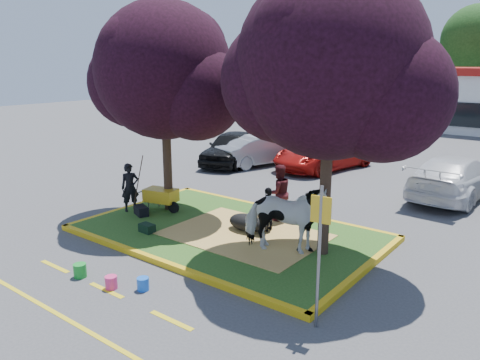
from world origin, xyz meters
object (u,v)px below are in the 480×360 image
Objects in this scene: calf at (247,223)px; sign_post at (320,241)px; cow at (284,219)px; bucket_pink at (111,282)px; handler at (130,187)px; bucket_blue at (143,284)px; car_black at (232,148)px; car_silver at (260,150)px; wheelbarrow at (161,196)px; bucket_green at (80,270)px.

sign_post is (3.86, -2.99, 1.32)m from calf.
cow reaches higher than bucket_pink.
handler is at bearing -173.03° from calf.
cow is at bearing -59.22° from handler.
calf reaches higher than bucket_blue.
bucket_pink is (3.62, -3.58, -0.78)m from handler.
cow is at bearing -61.81° from car_black.
cow is at bearing 146.64° from car_silver.
calf is at bearing -49.22° from handler.
cow is at bearing -26.26° from calf.
bucket_pink is 0.07× the size of car_silver.
wheelbarrow reaches higher than bucket_blue.
bucket_green is (1.88, -4.32, -0.47)m from wheelbarrow.
handler is at bearing 125.28° from bucket_green.
calf is at bearing 141.22° from car_silver.
calf is 0.41× the size of sign_post.
car_silver is (-4.71, 12.33, 0.56)m from bucket_pink.
wheelbarrow is at bearing 132.32° from bucket_blue.
sign_post is 9.53× the size of bucket_pink.
car_silver reaches higher than bucket_pink.
calf is 3.36m from wheelbarrow.
bucket_pink is 0.06× the size of car_black.
handler is 4.87× the size of bucket_green.
calf is at bearing 84.34° from bucket_pink.
sign_post is 4.13m from bucket_blue.
bucket_green is at bearing -175.63° from bucket_pink.
handler is 1.01m from wheelbarrow.
car_silver is at bearing 9.43° from car_black.
handler is 0.36× the size of car_silver.
calf is 4.39m from bucket_pink.
bucket_green is 0.07× the size of car_black.
cow reaches higher than bucket_blue.
sign_post reaches higher than cow.
bucket_green is at bearing -169.70° from sign_post.
sign_post is at bearing -75.77° from handler.
calf is at bearing -65.93° from car_black.
sign_post is 0.64× the size of car_silver.
cow reaches higher than wheelbarrow.
handler is 0.84× the size of wheelbarrow.
bucket_pink is at bearing -147.71° from bucket_blue.
car_black is (-6.55, 11.34, 0.65)m from bucket_blue.
bucket_green is at bearing -114.91° from handler.
bucket_blue is (-1.51, -3.29, -0.91)m from cow.
wheelbarrow is at bearing 113.52° from bucket_green.
calf is 4.16m from handler.
cow is 5.74m from handler.
bucket_pink is (1.03, 0.08, -0.02)m from bucket_green.
cow is at bearing 50.01° from bucket_green.
bucket_pink is 1.02× the size of bucket_blue.
bucket_pink is at bearing -104.84° from handler.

